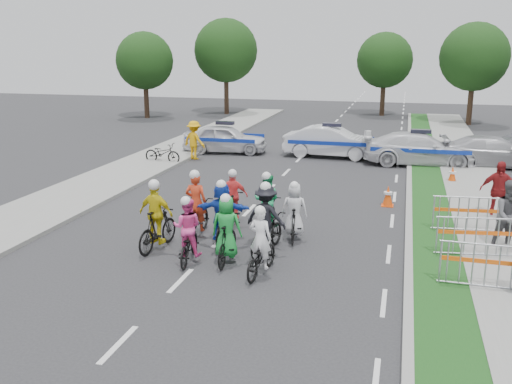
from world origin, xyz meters
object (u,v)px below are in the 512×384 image
(rider_4, at_px, (266,225))
(tree_1, at_px, (474,57))
(police_car_0, at_px, (225,139))
(police_car_2, at_px, (420,149))
(tree_3, at_px, (226,51))
(rider_6, at_px, (197,214))
(rider_1, at_px, (227,236))
(rider_5, at_px, (223,218))
(barrier_2, at_px, (468,216))
(spectator_2, at_px, (498,190))
(cone_1, at_px, (452,175))
(rider_2, at_px, (188,237))
(tree_0, at_px, (145,61))
(rider_0, at_px, (261,252))
(rider_3, at_px, (157,223))
(barrier_1, at_px, (476,239))
(civilian_sedan, at_px, (495,152))
(rider_8, at_px, (267,209))
(cone_0, at_px, (388,196))
(spectator_1, at_px, (511,216))
(barrier_0, at_px, (486,268))
(rider_7, at_px, (294,217))
(marshal_hiviz, at_px, (194,140))
(parked_bike, at_px, (162,153))
(rider_9, at_px, (234,203))
(tree_4, at_px, (385,60))
(police_car_1, at_px, (332,142))

(rider_4, bearing_deg, tree_1, -95.04)
(police_car_0, xyz_separation_m, police_car_2, (9.47, -0.67, 0.01))
(police_car_2, xyz_separation_m, tree_3, (-14.52, 16.85, 4.16))
(rider_6, bearing_deg, rider_1, 126.80)
(rider_5, distance_m, barrier_2, 7.03)
(spectator_2, bearing_deg, cone_1, 103.69)
(rider_2, bearing_deg, cone_1, -131.91)
(rider_2, relative_size, tree_0, 0.28)
(rider_0, height_order, tree_3, tree_3)
(rider_1, relative_size, rider_4, 0.92)
(police_car_0, bearing_deg, rider_1, -170.20)
(rider_3, bearing_deg, barrier_2, -149.57)
(barrier_1, distance_m, barrier_2, 2.07)
(barrier_1, distance_m, cone_1, 8.50)
(rider_2, xyz_separation_m, civilian_sedan, (9.02, 14.32, 0.04))
(rider_8, height_order, tree_1, tree_1)
(police_car_0, distance_m, barrier_1, 16.54)
(rider_0, distance_m, cone_0, 7.39)
(rider_2, distance_m, rider_3, 1.27)
(cone_1, bearing_deg, rider_2, -123.78)
(rider_0, bearing_deg, spectator_1, -143.74)
(rider_8, height_order, barrier_0, rider_8)
(civilian_sedan, height_order, spectator_2, spectator_2)
(rider_7, height_order, marshal_hiviz, marshal_hiviz)
(barrier_0, distance_m, tree_0, 34.12)
(rider_2, relative_size, rider_7, 1.03)
(tree_3, bearing_deg, rider_6, -74.06)
(rider_6, bearing_deg, tree_3, -76.91)
(rider_0, bearing_deg, rider_6, -35.20)
(rider_1, xyz_separation_m, barrier_2, (6.00, 3.85, -0.14))
(barrier_1, bearing_deg, civilian_sedan, 80.56)
(rider_6, height_order, tree_1, tree_1)
(civilian_sedan, height_order, tree_1, tree_1)
(rider_6, distance_m, cone_0, 6.91)
(barrier_2, bearing_deg, tree_1, 84.70)
(parked_bike, bearing_deg, police_car_2, -71.51)
(rider_8, distance_m, civilian_sedan, 13.81)
(rider_3, bearing_deg, rider_1, 175.56)
(rider_2, bearing_deg, spectator_1, -168.15)
(rider_2, relative_size, rider_8, 0.98)
(spectator_2, distance_m, tree_3, 30.32)
(rider_9, relative_size, spectator_1, 0.91)
(tree_0, xyz_separation_m, tree_4, (17.00, 6.00, 0.00))
(rider_3, distance_m, cone_1, 12.75)
(rider_9, bearing_deg, police_car_1, -105.17)
(rider_8, bearing_deg, tree_4, -93.30)
(rider_0, distance_m, spectator_1, 6.75)
(police_car_2, xyz_separation_m, tree_1, (3.48, 14.85, 3.81))
(rider_1, xyz_separation_m, rider_7, (1.29, 2.12, -0.04))
(police_car_1, relative_size, spectator_2, 2.46)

